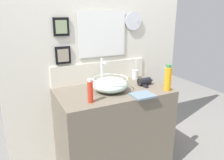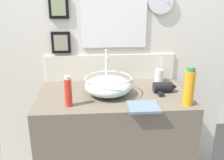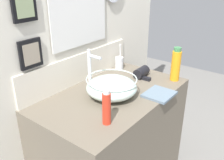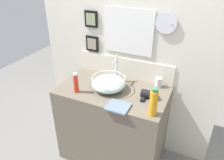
# 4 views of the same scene
# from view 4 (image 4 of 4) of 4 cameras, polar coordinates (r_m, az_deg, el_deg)

# --- Properties ---
(ground_plane) EXTENTS (6.00, 6.00, 0.00)m
(ground_plane) POSITION_cam_4_polar(r_m,az_deg,el_deg) (2.67, 0.24, -18.45)
(ground_plane) COLOR gray
(vanity_counter) EXTENTS (1.05, 0.61, 0.86)m
(vanity_counter) POSITION_cam_4_polar(r_m,az_deg,el_deg) (2.37, 0.27, -11.38)
(vanity_counter) COLOR #6B6051
(vanity_counter) RESTS_ON ground
(back_panel) EXTENTS (1.93, 0.10, 2.54)m
(back_panel) POSITION_cam_4_polar(r_m,az_deg,el_deg) (2.22, 3.96, 10.72)
(back_panel) COLOR silver
(back_panel) RESTS_ON ground
(glass_bowl_sink) EXTENTS (0.32, 0.32, 0.13)m
(glass_bowl_sink) POSITION_cam_4_polar(r_m,az_deg,el_deg) (2.08, -0.90, -0.88)
(glass_bowl_sink) COLOR silver
(glass_bowl_sink) RESTS_ON vanity_counter
(faucet) EXTENTS (0.02, 0.11, 0.28)m
(faucet) POSITION_cam_4_polar(r_m,az_deg,el_deg) (2.18, 1.06, 3.30)
(faucet) COLOR silver
(faucet) RESTS_ON vanity_counter
(hair_drier) EXTENTS (0.17, 0.14, 0.07)m
(hair_drier) POSITION_cam_4_polar(r_m,az_deg,el_deg) (1.99, 9.80, -3.83)
(hair_drier) COLOR black
(hair_drier) RESTS_ON vanity_counter
(toothbrush_cup) EXTENTS (0.07, 0.07, 0.20)m
(toothbrush_cup) POSITION_cam_4_polar(r_m,az_deg,el_deg) (2.18, 12.06, -0.56)
(toothbrush_cup) COLOR silver
(toothbrush_cup) RESTS_ON vanity_counter
(soap_dispenser) EXTENTS (0.05, 0.05, 0.20)m
(soap_dispenser) POSITION_cam_4_polar(r_m,az_deg,el_deg) (2.05, -9.42, -0.78)
(soap_dispenser) COLOR red
(soap_dispenser) RESTS_ON vanity_counter
(spray_bottle) EXTENTS (0.07, 0.07, 0.25)m
(spray_bottle) POSITION_cam_4_polar(r_m,az_deg,el_deg) (1.75, 10.77, -5.75)
(spray_bottle) COLOR orange
(spray_bottle) RESTS_ON vanity_counter
(hand_towel) EXTENTS (0.19, 0.17, 0.02)m
(hand_towel) POSITION_cam_4_polar(r_m,az_deg,el_deg) (1.86, 1.59, -7.00)
(hand_towel) COLOR slate
(hand_towel) RESTS_ON vanity_counter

